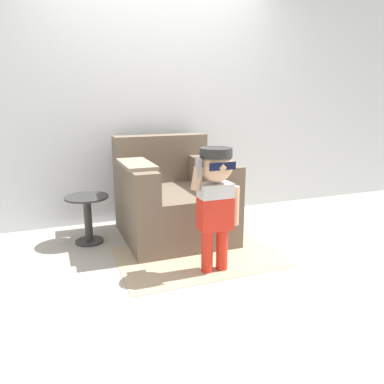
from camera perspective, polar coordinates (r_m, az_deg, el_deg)
The scene contains 6 objects.
ground_plane at distance 3.64m, azimuth -2.37°, elevation -6.53°, with size 10.00×10.00×0.00m, color #ADA89E.
wall_back at distance 4.04m, azimuth -5.70°, elevation 14.29°, with size 10.00×0.05×2.60m.
armchair at distance 3.55m, azimuth -3.05°, elevation -1.13°, with size 0.96×1.02×0.93m.
person_child at distance 2.72m, azimuth 3.64°, elevation 0.19°, with size 0.39×0.29×0.94m.
side_table at distance 3.50m, azimuth -15.60°, elevation -3.32°, with size 0.38×0.38×0.44m.
rug at distance 3.16m, azimuth 0.84°, elevation -9.77°, with size 1.32×0.91×0.01m.
Camera 1 is at (-1.08, -3.23, 1.28)m, focal length 35.00 mm.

